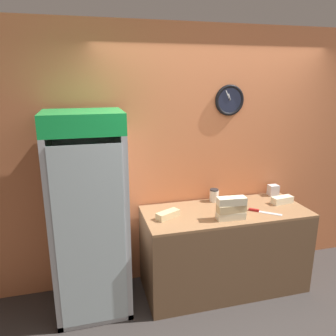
{
  "coord_description": "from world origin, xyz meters",
  "views": [
    {
      "loc": [
        -1.36,
        -1.94,
        2.18
      ],
      "look_at": [
        -0.58,
        1.0,
        1.34
      ],
      "focal_mm": 35.0,
      "sensor_mm": 36.0,
      "label": 1
    }
  ],
  "objects_px": {
    "sandwich_stack_top": "(232,201)",
    "sandwich_stack_middle": "(231,208)",
    "condiment_jar": "(214,195)",
    "napkin_dispenser": "(273,190)",
    "sandwich_flat_left": "(282,200)",
    "chefs_knife": "(260,211)",
    "sandwich_stack_bottom": "(231,215)",
    "beverage_cooler": "(88,206)",
    "sandwich_flat_right": "(168,215)"
  },
  "relations": [
    {
      "from": "sandwich_stack_top",
      "to": "sandwich_stack_middle",
      "type": "bearing_deg",
      "value": 0.0
    },
    {
      "from": "sandwich_stack_top",
      "to": "condiment_jar",
      "type": "bearing_deg",
      "value": 86.86
    },
    {
      "from": "sandwich_stack_top",
      "to": "napkin_dispenser",
      "type": "height_order",
      "value": "sandwich_stack_top"
    },
    {
      "from": "sandwich_stack_middle",
      "to": "sandwich_stack_top",
      "type": "distance_m",
      "value": 0.07
    },
    {
      "from": "sandwich_stack_top",
      "to": "sandwich_flat_left",
      "type": "relative_size",
      "value": 1.14
    },
    {
      "from": "sandwich_flat_left",
      "to": "chefs_knife",
      "type": "bearing_deg",
      "value": -155.78
    },
    {
      "from": "chefs_knife",
      "to": "napkin_dispenser",
      "type": "height_order",
      "value": "napkin_dispenser"
    },
    {
      "from": "chefs_knife",
      "to": "napkin_dispenser",
      "type": "distance_m",
      "value": 0.57
    },
    {
      "from": "sandwich_flat_left",
      "to": "napkin_dispenser",
      "type": "height_order",
      "value": "napkin_dispenser"
    },
    {
      "from": "sandwich_stack_bottom",
      "to": "sandwich_flat_left",
      "type": "bearing_deg",
      "value": 18.33
    },
    {
      "from": "sandwich_stack_bottom",
      "to": "beverage_cooler",
      "type": "bearing_deg",
      "value": 167.92
    },
    {
      "from": "condiment_jar",
      "to": "napkin_dispenser",
      "type": "distance_m",
      "value": 0.73
    },
    {
      "from": "beverage_cooler",
      "to": "sandwich_stack_top",
      "type": "height_order",
      "value": "beverage_cooler"
    },
    {
      "from": "beverage_cooler",
      "to": "sandwich_flat_right",
      "type": "relative_size",
      "value": 7.45
    },
    {
      "from": "chefs_knife",
      "to": "sandwich_stack_top",
      "type": "bearing_deg",
      "value": -167.74
    },
    {
      "from": "sandwich_stack_bottom",
      "to": "sandwich_flat_right",
      "type": "xyz_separation_m",
      "value": [
        -0.57,
        0.18,
        -0.0
      ]
    },
    {
      "from": "sandwich_stack_top",
      "to": "chefs_knife",
      "type": "distance_m",
      "value": 0.41
    },
    {
      "from": "beverage_cooler",
      "to": "sandwich_stack_bottom",
      "type": "relative_size",
      "value": 6.88
    },
    {
      "from": "beverage_cooler",
      "to": "condiment_jar",
      "type": "bearing_deg",
      "value": 8.51
    },
    {
      "from": "beverage_cooler",
      "to": "sandwich_stack_bottom",
      "type": "height_order",
      "value": "beverage_cooler"
    },
    {
      "from": "sandwich_stack_top",
      "to": "sandwich_flat_right",
      "type": "height_order",
      "value": "sandwich_stack_top"
    },
    {
      "from": "sandwich_stack_top",
      "to": "sandwich_flat_left",
      "type": "distance_m",
      "value": 0.76
    },
    {
      "from": "sandwich_stack_top",
      "to": "chefs_knife",
      "type": "bearing_deg",
      "value": 12.26
    },
    {
      "from": "sandwich_flat_right",
      "to": "sandwich_stack_middle",
      "type": "bearing_deg",
      "value": -17.67
    },
    {
      "from": "beverage_cooler",
      "to": "condiment_jar",
      "type": "distance_m",
      "value": 1.36
    },
    {
      "from": "sandwich_stack_middle",
      "to": "sandwich_flat_right",
      "type": "bearing_deg",
      "value": 162.33
    },
    {
      "from": "napkin_dispenser",
      "to": "condiment_jar",
      "type": "bearing_deg",
      "value": -179.64
    },
    {
      "from": "sandwich_stack_middle",
      "to": "condiment_jar",
      "type": "xyz_separation_m",
      "value": [
        0.03,
        0.48,
        -0.04
      ]
    },
    {
      "from": "sandwich_stack_bottom",
      "to": "sandwich_stack_top",
      "type": "distance_m",
      "value": 0.15
    },
    {
      "from": "sandwich_stack_bottom",
      "to": "sandwich_stack_middle",
      "type": "relative_size",
      "value": 1.01
    },
    {
      "from": "chefs_knife",
      "to": "napkin_dispenser",
      "type": "bearing_deg",
      "value": 45.93
    },
    {
      "from": "sandwich_stack_middle",
      "to": "sandwich_flat_right",
      "type": "distance_m",
      "value": 0.61
    },
    {
      "from": "sandwich_stack_middle",
      "to": "condiment_jar",
      "type": "height_order",
      "value": "sandwich_stack_middle"
    },
    {
      "from": "beverage_cooler",
      "to": "napkin_dispenser",
      "type": "bearing_deg",
      "value": 5.66
    },
    {
      "from": "sandwich_stack_bottom",
      "to": "condiment_jar",
      "type": "bearing_deg",
      "value": 86.86
    },
    {
      "from": "beverage_cooler",
      "to": "napkin_dispenser",
      "type": "distance_m",
      "value": 2.08
    },
    {
      "from": "sandwich_flat_left",
      "to": "chefs_knife",
      "type": "height_order",
      "value": "sandwich_flat_left"
    },
    {
      "from": "sandwich_flat_right",
      "to": "condiment_jar",
      "type": "height_order",
      "value": "condiment_jar"
    },
    {
      "from": "chefs_knife",
      "to": "sandwich_flat_right",
      "type": "bearing_deg",
      "value": 173.67
    },
    {
      "from": "sandwich_stack_bottom",
      "to": "chefs_knife",
      "type": "height_order",
      "value": "sandwich_stack_bottom"
    },
    {
      "from": "sandwich_stack_top",
      "to": "chefs_knife",
      "type": "relative_size",
      "value": 1.01
    },
    {
      "from": "sandwich_stack_bottom",
      "to": "sandwich_flat_left",
      "type": "relative_size",
      "value": 1.13
    },
    {
      "from": "chefs_knife",
      "to": "condiment_jar",
      "type": "bearing_deg",
      "value": 129.96
    },
    {
      "from": "napkin_dispenser",
      "to": "sandwich_stack_middle",
      "type": "bearing_deg",
      "value": -147.32
    },
    {
      "from": "sandwich_flat_left",
      "to": "sandwich_stack_top",
      "type": "bearing_deg",
      "value": -161.67
    },
    {
      "from": "sandwich_stack_middle",
      "to": "napkin_dispenser",
      "type": "distance_m",
      "value": 0.9
    },
    {
      "from": "sandwich_stack_top",
      "to": "condiment_jar",
      "type": "relative_size",
      "value": 2.04
    },
    {
      "from": "sandwich_flat_right",
      "to": "condiment_jar",
      "type": "xyz_separation_m",
      "value": [
        0.6,
        0.3,
        0.04
      ]
    },
    {
      "from": "sandwich_stack_middle",
      "to": "napkin_dispenser",
      "type": "xyz_separation_m",
      "value": [
        0.76,
        0.49,
        -0.05
      ]
    },
    {
      "from": "sandwich_stack_middle",
      "to": "napkin_dispenser",
      "type": "bearing_deg",
      "value": 32.68
    }
  ]
}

